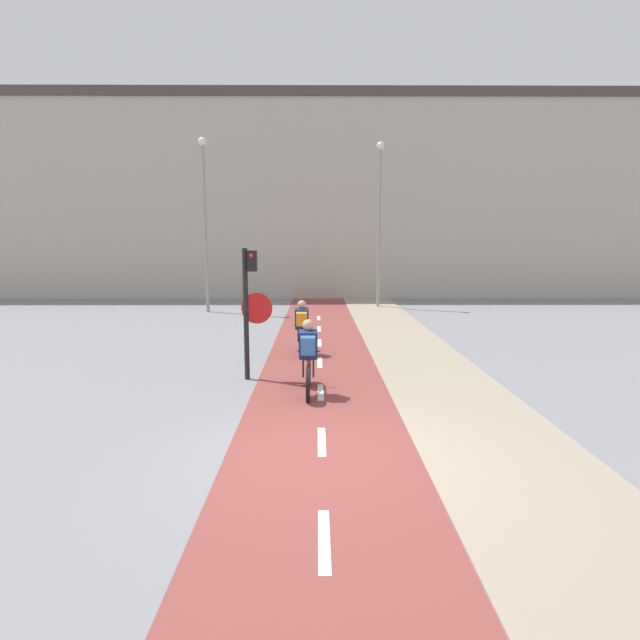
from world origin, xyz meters
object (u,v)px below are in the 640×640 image
cyclist_far (302,328)px  street_lamp_far (205,208)px  traffic_light_pole (250,299)px  street_lamp_sidewalk (379,209)px  cyclist_near (308,359)px

cyclist_far → street_lamp_far: bearing=117.1°
traffic_light_pole → cyclist_far: (1.04, 2.49, -1.07)m
street_lamp_sidewalk → traffic_light_pole: bearing=-108.9°
cyclist_far → cyclist_near: bearing=-86.3°
cyclist_near → cyclist_far: bearing=93.7°
traffic_light_pole → cyclist_far: size_ratio=1.75×
cyclist_near → traffic_light_pole: bearing=138.4°
street_lamp_sidewalk → cyclist_far: size_ratio=4.59×
traffic_light_pole → street_lamp_sidewalk: bearing=71.1°
traffic_light_pole → cyclist_near: bearing=-41.6°
traffic_light_pole → cyclist_far: traffic_light_pole is taller
traffic_light_pole → street_lamp_far: (-3.33, 11.04, 2.66)m
street_lamp_sidewalk → cyclist_near: (-3.02, -13.65, -3.79)m
street_lamp_sidewalk → cyclist_near: 14.49m
traffic_light_pole → cyclist_near: traffic_light_pole is taller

